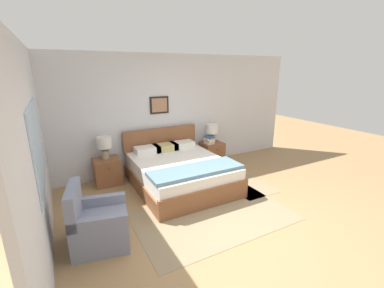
# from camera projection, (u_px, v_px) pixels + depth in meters

# --- Properties ---
(ground_plane) EXTENTS (16.00, 16.00, 0.00)m
(ground_plane) POSITION_uv_depth(u_px,v_px,m) (234.00, 229.00, 3.78)
(ground_plane) COLOR #99754C
(wall_back) EXTENTS (7.11, 0.09, 2.60)m
(wall_back) POSITION_uv_depth(u_px,v_px,m) (161.00, 114.00, 5.78)
(wall_back) COLOR silver
(wall_back) RESTS_ON ground_plane
(wall_left) EXTENTS (0.08, 5.17, 2.60)m
(wall_left) POSITION_uv_depth(u_px,v_px,m) (36.00, 143.00, 3.49)
(wall_left) COLOR silver
(wall_left) RESTS_ON ground_plane
(area_rug_main) EXTENTS (2.47, 1.55, 0.01)m
(area_rug_main) POSITION_uv_depth(u_px,v_px,m) (213.00, 216.00, 4.13)
(area_rug_main) COLOR #897556
(area_rug_main) RESTS_ON ground_plane
(area_rug_bedside) EXTENTS (0.76, 1.59, 0.01)m
(area_rug_bedside) POSITION_uv_depth(u_px,v_px,m) (239.00, 181.00, 5.42)
(area_rug_bedside) COLOR #897556
(area_rug_bedside) RESTS_ON ground_plane
(bed) EXTENTS (1.72, 2.05, 1.00)m
(bed) POSITION_uv_depth(u_px,v_px,m) (180.00, 172.00, 5.12)
(bed) COLOR brown
(bed) RESTS_ON ground_plane
(armchair) EXTENTS (0.82, 0.80, 0.87)m
(armchair) POSITION_uv_depth(u_px,v_px,m) (97.00, 225.00, 3.39)
(armchair) COLOR gray
(armchair) RESTS_ON ground_plane
(nightstand_near_window) EXTENTS (0.51, 0.47, 0.53)m
(nightstand_near_window) POSITION_uv_depth(u_px,v_px,m) (108.00, 171.00, 5.22)
(nightstand_near_window) COLOR brown
(nightstand_near_window) RESTS_ON ground_plane
(nightstand_by_door) EXTENTS (0.51, 0.47, 0.53)m
(nightstand_by_door) POSITION_uv_depth(u_px,v_px,m) (212.00, 153.00, 6.36)
(nightstand_by_door) COLOR brown
(nightstand_by_door) RESTS_ON ground_plane
(table_lamp_near_window) EXTENTS (0.29, 0.29, 0.45)m
(table_lamp_near_window) POSITION_uv_depth(u_px,v_px,m) (104.00, 144.00, 5.08)
(table_lamp_near_window) COLOR gray
(table_lamp_near_window) RESTS_ON nightstand_near_window
(table_lamp_by_door) EXTENTS (0.29, 0.29, 0.45)m
(table_lamp_by_door) POSITION_uv_depth(u_px,v_px,m) (212.00, 130.00, 6.23)
(table_lamp_by_door) COLOR gray
(table_lamp_by_door) RESTS_ON nightstand_by_door
(book_thick_bottom) EXTENTS (0.19, 0.21, 0.04)m
(book_thick_bottom) POSITION_uv_depth(u_px,v_px,m) (209.00, 143.00, 6.19)
(book_thick_bottom) COLOR silver
(book_thick_bottom) RESTS_ON nightstand_by_door
(book_hardcover_middle) EXTENTS (0.15, 0.24, 0.02)m
(book_hardcover_middle) POSITION_uv_depth(u_px,v_px,m) (209.00, 141.00, 6.18)
(book_hardcover_middle) COLOR beige
(book_hardcover_middle) RESTS_ON book_thick_bottom
(book_novel_upper) EXTENTS (0.18, 0.29, 0.04)m
(book_novel_upper) POSITION_uv_depth(u_px,v_px,m) (209.00, 140.00, 6.18)
(book_novel_upper) COLOR silver
(book_novel_upper) RESTS_ON book_hardcover_middle
(book_slim_near_top) EXTENTS (0.21, 0.22, 0.04)m
(book_slim_near_top) POSITION_uv_depth(u_px,v_px,m) (209.00, 139.00, 6.16)
(book_slim_near_top) COLOR beige
(book_slim_near_top) RESTS_ON book_novel_upper
(book_paperback_top) EXTENTS (0.19, 0.27, 0.04)m
(book_paperback_top) POSITION_uv_depth(u_px,v_px,m) (209.00, 137.00, 6.15)
(book_paperback_top) COLOR #335693
(book_paperback_top) RESTS_ON book_slim_near_top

